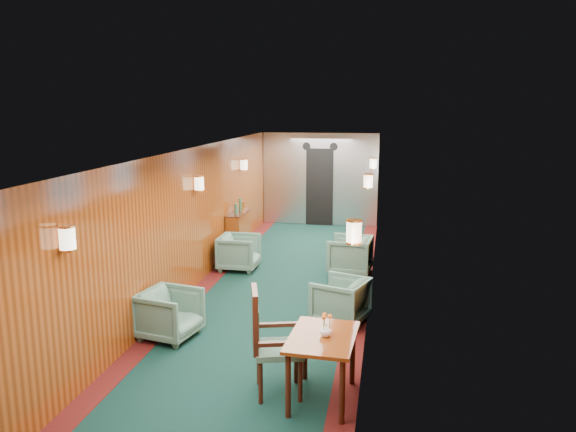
# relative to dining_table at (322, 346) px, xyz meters

# --- Properties ---
(room) EXTENTS (12.00, 12.10, 2.40)m
(room) POSITION_rel_dining_table_xyz_m (-1.11, 2.97, 1.02)
(room) COLOR black
(room) RESTS_ON ground
(bulkhead) EXTENTS (2.98, 0.17, 2.39)m
(bulkhead) POSITION_rel_dining_table_xyz_m (-1.11, 8.89, 0.57)
(bulkhead) COLOR silver
(bulkhead) RESTS_ON ground
(windows_right) EXTENTS (0.02, 8.60, 0.80)m
(windows_right) POSITION_rel_dining_table_xyz_m (0.37, 3.22, 0.84)
(windows_right) COLOR silver
(windows_right) RESTS_ON ground
(wall_sconces) EXTENTS (2.97, 7.97, 0.25)m
(wall_sconces) POSITION_rel_dining_table_xyz_m (-1.11, 3.54, 1.18)
(wall_sconces) COLOR #F9E9C2
(wall_sconces) RESTS_ON ground
(dining_table) EXTENTS (0.74, 1.01, 0.73)m
(dining_table) POSITION_rel_dining_table_xyz_m (0.00, 0.00, 0.00)
(dining_table) COLOR brown
(dining_table) RESTS_ON ground
(side_chair) EXTENTS (0.65, 0.67, 1.20)m
(side_chair) POSITION_rel_dining_table_xyz_m (-0.59, 0.03, 0.04)
(side_chair) COLOR #1E483D
(side_chair) RESTS_ON ground
(credenza) EXTENTS (0.31, 0.99, 1.16)m
(credenza) POSITION_rel_dining_table_xyz_m (-2.45, 5.72, -0.16)
(credenza) COLOR brown
(credenza) RESTS_ON ground
(flower_vase) EXTENTS (0.16, 0.16, 0.14)m
(flower_vase) POSITION_rel_dining_table_xyz_m (0.03, -0.01, 0.19)
(flower_vase) COLOR silver
(flower_vase) RESTS_ON dining_table
(armchair_left_near) EXTENTS (0.86, 0.85, 0.67)m
(armchair_left_near) POSITION_rel_dining_table_xyz_m (-2.22, 1.27, -0.28)
(armchair_left_near) COLOR #1E483D
(armchair_left_near) RESTS_ON ground
(armchair_left_far) EXTENTS (0.74, 0.72, 0.67)m
(armchair_left_far) POSITION_rel_dining_table_xyz_m (-2.13, 4.53, -0.28)
(armchair_left_far) COLOR #1E483D
(armchair_left_far) RESTS_ON ground
(armchair_right_near) EXTENTS (0.92, 0.90, 0.66)m
(armchair_right_near) POSITION_rel_dining_table_xyz_m (0.00, 2.22, -0.28)
(armchair_right_near) COLOR #1E483D
(armchair_right_near) RESTS_ON ground
(armchair_right_far) EXTENTS (0.85, 0.83, 0.71)m
(armchair_right_far) POSITION_rel_dining_table_xyz_m (-0.03, 4.64, -0.26)
(armchair_right_far) COLOR #1E483D
(armchair_right_far) RESTS_ON ground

